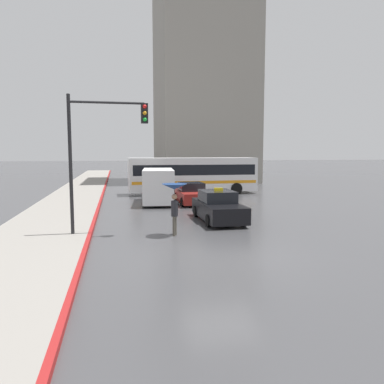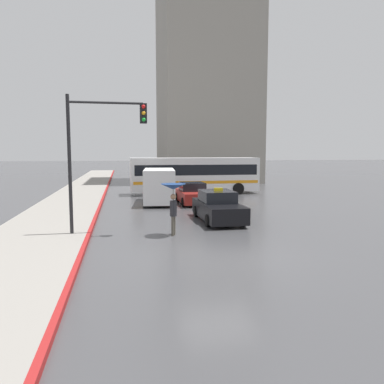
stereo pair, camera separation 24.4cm
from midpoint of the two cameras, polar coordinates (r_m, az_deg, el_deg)
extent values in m
plane|color=#424244|center=(12.74, 4.53, -9.73)|extent=(300.00, 300.00, 0.00)
cube|color=gray|center=(12.71, -25.46, -9.96)|extent=(4.15, 120.00, 0.16)
cube|color=maroon|center=(12.36, -16.34, -10.06)|extent=(0.16, 120.00, 0.16)
cube|color=black|center=(18.98, 4.38, -2.78)|extent=(1.80, 4.59, 0.78)
cube|color=black|center=(19.11, 4.21, -0.65)|extent=(1.58, 2.07, 0.58)
cylinder|color=black|center=(17.93, 8.21, -4.17)|extent=(0.20, 0.60, 0.60)
cylinder|color=black|center=(17.45, 2.87, -4.40)|extent=(0.20, 0.60, 0.60)
cylinder|color=black|center=(20.60, 5.64, -2.81)|extent=(0.20, 0.60, 0.60)
cylinder|color=black|center=(20.19, 0.97, -2.96)|extent=(0.20, 0.60, 0.60)
cube|color=yellow|center=(18.85, 4.40, 0.38)|extent=(0.44, 0.16, 0.16)
cube|color=maroon|center=(25.36, 0.37, -0.62)|extent=(1.80, 4.26, 0.71)
cube|color=black|center=(25.50, 0.28, 0.84)|extent=(1.58, 1.91, 0.55)
cylinder|color=black|center=(24.29, 2.95, -1.45)|extent=(0.20, 0.60, 0.60)
cylinder|color=black|center=(23.94, -1.03, -1.55)|extent=(0.20, 0.60, 0.60)
cylinder|color=black|center=(26.84, 1.62, -0.73)|extent=(0.20, 0.60, 0.60)
cylinder|color=black|center=(26.53, -1.99, -0.81)|extent=(0.20, 0.60, 0.60)
cube|color=white|center=(25.55, -4.74, 1.06)|extent=(2.50, 5.20, 2.17)
cube|color=black|center=(25.52, -4.75, 1.92)|extent=(2.48, 4.80, 0.56)
cube|color=red|center=(25.58, -4.74, 0.45)|extent=(2.50, 5.00, 0.14)
cylinder|color=black|center=(24.18, -2.45, -1.44)|extent=(0.26, 0.65, 0.63)
cylinder|color=black|center=(24.17, -6.96, -1.48)|extent=(0.26, 0.65, 0.63)
cylinder|color=black|center=(27.17, -2.73, -0.62)|extent=(0.26, 0.65, 0.63)
cylinder|color=black|center=(27.16, -6.74, -0.65)|extent=(0.26, 0.65, 0.63)
cube|color=silver|center=(31.36, 0.61, 2.72)|extent=(10.60, 2.56, 2.76)
cube|color=black|center=(31.34, 0.61, 3.47)|extent=(10.07, 2.58, 0.85)
cube|color=orange|center=(31.40, 0.60, 1.65)|extent=(10.29, 2.58, 0.24)
cylinder|color=black|center=(29.72, -5.94, 0.25)|extent=(0.96, 0.29, 0.96)
cylinder|color=black|center=(32.10, -6.32, 0.67)|extent=(0.96, 0.29, 0.96)
cylinder|color=black|center=(31.18, 7.26, 0.50)|extent=(0.96, 0.29, 0.96)
cylinder|color=black|center=(33.46, 5.97, 0.89)|extent=(0.96, 0.29, 0.96)
cylinder|color=#4C473D|center=(15.60, -2.51, -5.24)|extent=(0.16, 0.16, 0.82)
cylinder|color=#4C473D|center=(15.81, -2.30, -5.09)|extent=(0.16, 0.16, 0.82)
cylinder|color=#28282D|center=(15.58, -2.42, -2.52)|extent=(0.38, 0.38, 0.65)
sphere|color=#997051|center=(15.51, -2.42, -0.72)|extent=(0.24, 0.24, 0.24)
cylinder|color=#28282D|center=(15.39, -2.59, -2.44)|extent=(0.09, 0.09, 0.55)
cylinder|color=#28282D|center=(15.74, -2.25, -2.25)|extent=(0.09, 0.09, 0.55)
cone|color=navy|center=(15.47, -2.43, 0.81)|extent=(1.04, 1.04, 0.23)
cylinder|color=black|center=(15.50, -2.43, -0.45)|extent=(0.02, 0.02, 0.69)
cube|color=#262628|center=(15.96, -2.34, -4.84)|extent=(0.16, 0.20, 0.28)
cylinder|color=black|center=(15.80, -17.72, 3.64)|extent=(0.14, 0.14, 5.75)
cylinder|color=black|center=(15.81, -12.53, 13.15)|extent=(2.97, 0.10, 0.10)
cube|color=black|center=(15.79, -6.98, 11.79)|extent=(0.28, 0.28, 0.80)
sphere|color=red|center=(15.66, -6.95, 12.80)|extent=(0.16, 0.16, 0.16)
sphere|color=orange|center=(15.64, -6.94, 11.85)|extent=(0.16, 0.16, 0.16)
sphere|color=green|center=(15.61, -6.93, 10.90)|extent=(0.16, 0.16, 0.16)
cube|color=gray|center=(47.56, 2.27, 18.57)|extent=(10.86, 12.21, 27.57)
camera|label=1|loc=(0.12, -89.64, 0.04)|focal=35.00mm
camera|label=2|loc=(0.12, 90.36, -0.04)|focal=35.00mm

